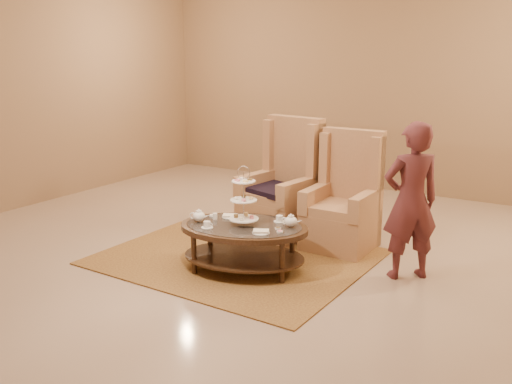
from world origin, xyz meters
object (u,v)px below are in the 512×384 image
Objects in this scene: tea_table at (244,233)px; person at (411,201)px; armchair_right at (344,209)px; armchair_left at (284,196)px.

person is (1.46, 0.72, 0.38)m from tea_table.
person is at bearing -29.42° from armchair_right.
person is (1.72, -0.56, 0.30)m from armchair_left.
armchair_right is at bearing -71.48° from person.
armchair_left is 1.07× the size of armchair_right.
armchair_right reaches higher than tea_table.
armchair_left is (-0.25, 1.27, 0.08)m from tea_table.
person reaches higher than tea_table.
armchair_left is 1.83m from person.
armchair_right is at bearing 4.97° from armchair_left.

